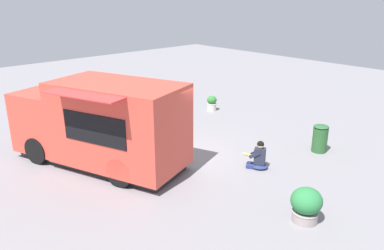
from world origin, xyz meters
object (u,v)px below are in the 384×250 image
at_px(trash_bin, 320,138).
at_px(planter_flowering_far, 306,204).
at_px(person_customer, 259,158).
at_px(planter_flowering_near, 212,103).
at_px(food_truck, 101,125).

bearing_deg(trash_bin, planter_flowering_far, 115.98).
height_order(person_customer, trash_bin, trash_bin).
distance_m(person_customer, trash_bin, 2.57).
bearing_deg(person_customer, planter_flowering_near, -32.14).
relative_size(food_truck, planter_flowering_far, 6.91).
relative_size(person_customer, planter_flowering_far, 1.04).
height_order(food_truck, person_customer, food_truck).
height_order(food_truck, trash_bin, food_truck).
xyz_separation_m(planter_flowering_near, planter_flowering_far, (-7.64, 4.70, 0.10)).
bearing_deg(trash_bin, food_truck, 55.30).
distance_m(food_truck, trash_bin, 7.06).
bearing_deg(food_truck, trash_bin, -124.70).
bearing_deg(planter_flowering_far, person_customer, -30.40).
relative_size(planter_flowering_near, trash_bin, 0.72).
bearing_deg(trash_bin, person_customer, 77.21).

